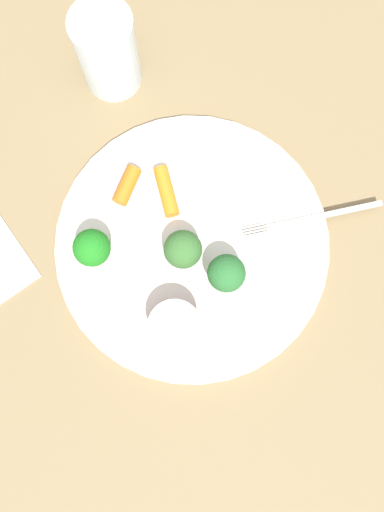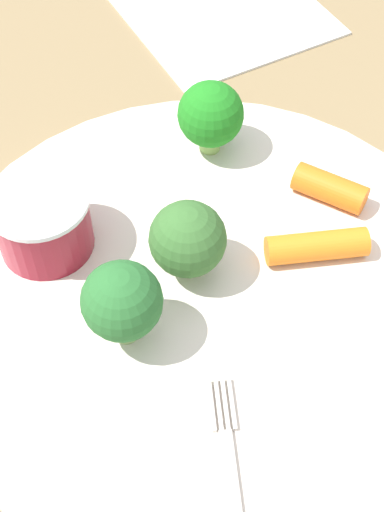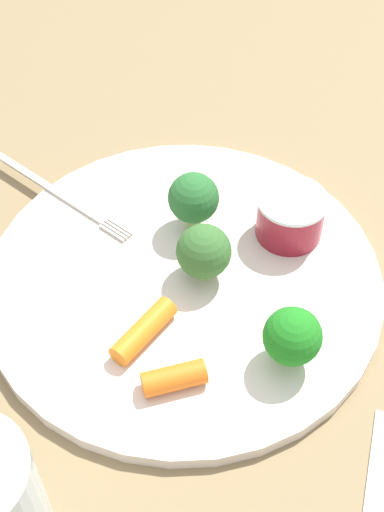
% 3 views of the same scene
% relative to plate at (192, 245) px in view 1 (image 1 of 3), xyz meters
% --- Properties ---
extents(ground_plane, '(2.40, 2.40, 0.00)m').
position_rel_plate_xyz_m(ground_plane, '(0.00, 0.00, -0.01)').
color(ground_plane, olive).
extents(plate, '(0.32, 0.32, 0.01)m').
position_rel_plate_xyz_m(plate, '(0.00, 0.00, 0.00)').
color(plate, silver).
rests_on(plate, ground_plane).
extents(sauce_cup, '(0.06, 0.06, 0.04)m').
position_rel_plate_xyz_m(sauce_cup, '(0.06, 0.08, 0.03)').
color(sauce_cup, maroon).
rests_on(sauce_cup, plate).
extents(broccoli_floret_0, '(0.04, 0.04, 0.05)m').
position_rel_plate_xyz_m(broccoli_floret_0, '(0.01, 0.01, 0.03)').
color(broccoli_floret_0, '#99C369').
rests_on(broccoli_floret_0, plate).
extents(broccoli_floret_1, '(0.04, 0.04, 0.05)m').
position_rel_plate_xyz_m(broccoli_floret_1, '(0.10, -0.04, 0.03)').
color(broccoli_floret_1, '#94C364').
rests_on(broccoli_floret_1, plate).
extents(broccoli_floret_2, '(0.04, 0.04, 0.05)m').
position_rel_plate_xyz_m(broccoli_floret_2, '(-0.02, 0.05, 0.04)').
color(broccoli_floret_2, '#97BA67').
rests_on(broccoli_floret_2, plate).
extents(carrot_stick_0, '(0.05, 0.04, 0.02)m').
position_rel_plate_xyz_m(carrot_stick_0, '(0.04, -0.09, 0.01)').
color(carrot_stick_0, orange).
rests_on(carrot_stick_0, plate).
extents(carrot_stick_1, '(0.03, 0.06, 0.02)m').
position_rel_plate_xyz_m(carrot_stick_1, '(0.00, -0.07, 0.01)').
color(carrot_stick_1, orange).
rests_on(carrot_stick_1, plate).
extents(fork, '(0.16, 0.05, 0.00)m').
position_rel_plate_xyz_m(fork, '(-0.14, 0.03, 0.01)').
color(fork, beige).
rests_on(fork, plate).
extents(drinking_glass, '(0.07, 0.07, 0.11)m').
position_rel_plate_xyz_m(drinking_glass, '(-0.01, -0.24, 0.05)').
color(drinking_glass, silver).
rests_on(drinking_glass, ground_plane).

